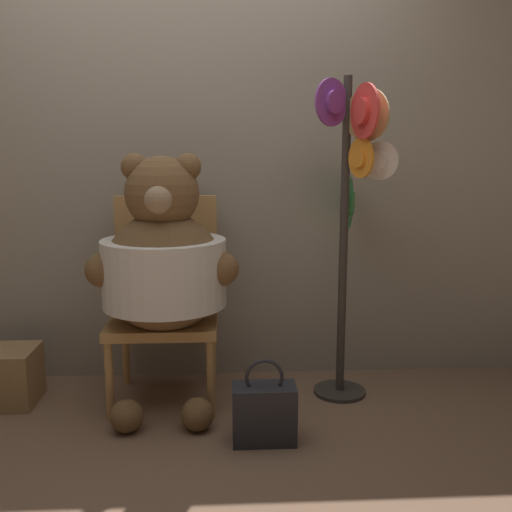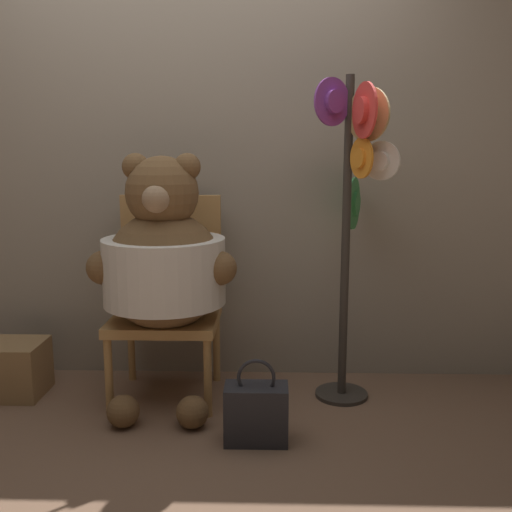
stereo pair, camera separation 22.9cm
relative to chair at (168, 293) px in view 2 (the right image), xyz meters
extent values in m
plane|color=brown|center=(0.10, -0.42, -0.54)|extent=(14.00, 14.00, 0.00)
cube|color=gray|center=(0.10, 0.31, 0.58)|extent=(8.00, 0.10, 2.26)
cylinder|color=#B2844C|center=(-0.24, -0.33, -0.34)|extent=(0.04, 0.04, 0.40)
cylinder|color=#B2844C|center=(0.24, -0.33, -0.34)|extent=(0.04, 0.04, 0.40)
cylinder|color=#B2844C|center=(-0.24, 0.13, -0.34)|extent=(0.04, 0.04, 0.40)
cylinder|color=#B2844C|center=(0.24, 0.13, -0.34)|extent=(0.04, 0.04, 0.40)
cube|color=#B2844C|center=(0.00, -0.10, -0.12)|extent=(0.55, 0.52, 0.05)
cube|color=#B2844C|center=(0.00, 0.14, 0.21)|extent=(0.55, 0.04, 0.61)
sphere|color=brown|center=(0.02, -0.18, 0.16)|extent=(0.60, 0.60, 0.60)
cylinder|color=silver|center=(0.02, -0.18, 0.16)|extent=(0.61, 0.61, 0.33)
sphere|color=brown|center=(0.02, -0.18, 0.55)|extent=(0.36, 0.36, 0.36)
sphere|color=brown|center=(-0.11, -0.18, 0.68)|extent=(0.13, 0.13, 0.13)
sphere|color=brown|center=(0.14, -0.18, 0.68)|extent=(0.13, 0.13, 0.13)
sphere|color=#997A5B|center=(0.02, -0.33, 0.53)|extent=(0.13, 0.13, 0.13)
sphere|color=brown|center=(-0.27, -0.25, 0.19)|extent=(0.17, 0.17, 0.17)
sphere|color=brown|center=(0.30, -0.25, 0.19)|extent=(0.17, 0.17, 0.17)
sphere|color=brown|center=(-0.15, -0.45, -0.47)|extent=(0.16, 0.16, 0.16)
sphere|color=brown|center=(0.18, -0.45, -0.47)|extent=(0.16, 0.16, 0.16)
cylinder|color=#332D28|center=(0.93, -0.07, -0.53)|extent=(0.28, 0.28, 0.02)
cylinder|color=#332D28|center=(0.93, -0.07, 0.29)|extent=(0.04, 0.04, 1.66)
cylinder|color=#7A388E|center=(0.84, -0.14, 0.98)|extent=(0.19, 0.15, 0.23)
cylinder|color=#7A388E|center=(0.84, -0.14, 0.98)|extent=(0.12, 0.12, 0.11)
cylinder|color=silver|center=(1.08, -0.17, 0.71)|extent=(0.16, 0.11, 0.19)
cylinder|color=silver|center=(1.08, -0.17, 0.71)|extent=(0.12, 0.11, 0.09)
cylinder|color=red|center=(0.98, -0.24, 0.94)|extent=(0.08, 0.25, 0.26)
cylinder|color=red|center=(0.98, -0.24, 0.94)|extent=(0.09, 0.14, 0.12)
cylinder|color=orange|center=(0.98, -0.19, 0.72)|extent=(0.09, 0.19, 0.20)
cylinder|color=orange|center=(0.98, -0.19, 0.72)|extent=(0.07, 0.10, 0.09)
cylinder|color=#3D9351|center=(0.99, 0.10, 0.48)|extent=(0.11, 0.27, 0.28)
cylinder|color=#3D9351|center=(0.99, 0.10, 0.48)|extent=(0.09, 0.14, 0.13)
cylinder|color=tan|center=(1.01, -0.16, 0.93)|extent=(0.17, 0.20, 0.26)
cylinder|color=tan|center=(1.01, -0.16, 0.93)|extent=(0.12, 0.13, 0.12)
cube|color=#232328|center=(0.49, -0.57, -0.41)|extent=(0.29, 0.16, 0.26)
torus|color=#232328|center=(0.49, -0.57, -0.24)|extent=(0.17, 0.02, 0.17)
cube|color=#937047|center=(-0.81, -0.09, -0.40)|extent=(0.29, 0.29, 0.29)
camera|label=1|loc=(0.32, -2.96, 0.74)|focal=40.00mm
camera|label=2|loc=(0.55, -2.96, 0.74)|focal=40.00mm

